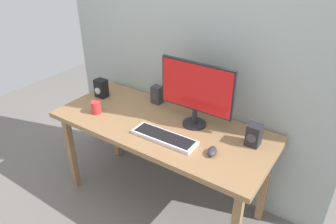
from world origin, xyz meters
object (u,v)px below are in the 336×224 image
(speaker_right, at_px, (254,135))
(audio_controller, at_px, (101,88))
(keyboard_primary, at_px, (164,137))
(speaker_left, at_px, (157,95))
(coffee_mug, at_px, (96,107))
(monitor, at_px, (196,91))
(mouse, at_px, (212,151))
(desk, at_px, (161,133))

(speaker_right, distance_m, audio_controller, 1.32)
(keyboard_primary, xyz_separation_m, speaker_left, (-0.35, 0.40, 0.06))
(coffee_mug, bearing_deg, keyboard_primary, 0.20)
(speaker_left, bearing_deg, audio_controller, -159.46)
(speaker_left, relative_size, coffee_mug, 1.51)
(keyboard_primary, distance_m, speaker_right, 0.59)
(keyboard_primary, xyz_separation_m, speaker_right, (0.52, 0.27, 0.06))
(monitor, bearing_deg, coffee_mug, -158.21)
(mouse, distance_m, speaker_right, 0.30)
(speaker_right, bearing_deg, mouse, -125.50)
(desk, xyz_separation_m, audio_controller, (-0.68, 0.08, 0.15))
(mouse, bearing_deg, desk, 151.97)
(keyboard_primary, height_order, speaker_left, speaker_left)
(monitor, relative_size, coffee_mug, 5.75)
(speaker_right, bearing_deg, audio_controller, -178.08)
(desk, distance_m, monitor, 0.42)
(speaker_right, bearing_deg, speaker_left, 171.70)
(monitor, distance_m, mouse, 0.44)
(monitor, bearing_deg, speaker_right, -1.19)
(mouse, xyz_separation_m, audio_controller, (-1.15, 0.20, 0.06))
(keyboard_primary, relative_size, speaker_right, 3.11)
(desk, xyz_separation_m, speaker_left, (-0.22, 0.26, 0.15))
(keyboard_primary, relative_size, coffee_mug, 4.77)
(desk, xyz_separation_m, monitor, (0.20, 0.14, 0.34))
(speaker_left, bearing_deg, monitor, -15.44)
(speaker_right, distance_m, coffee_mug, 1.19)
(mouse, bearing_deg, audio_controller, 155.73)
(monitor, relative_size, mouse, 5.47)
(speaker_left, height_order, audio_controller, audio_controller)
(coffee_mug, bearing_deg, mouse, 1.91)
(desk, xyz_separation_m, mouse, (0.47, -0.11, 0.10))
(speaker_right, bearing_deg, coffee_mug, -166.58)
(mouse, height_order, speaker_right, speaker_right)
(desk, height_order, audio_controller, audio_controller)
(speaker_left, bearing_deg, desk, -49.02)
(speaker_right, xyz_separation_m, coffee_mug, (-1.15, -0.27, -0.03))
(speaker_left, bearing_deg, speaker_right, -8.30)
(monitor, xyz_separation_m, speaker_right, (0.44, -0.01, -0.19))
(mouse, relative_size, speaker_right, 0.69)
(speaker_right, xyz_separation_m, speaker_left, (-0.87, 0.13, -0.00))
(desk, distance_m, audio_controller, 0.70)
(keyboard_primary, xyz_separation_m, audio_controller, (-0.81, 0.23, 0.06))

